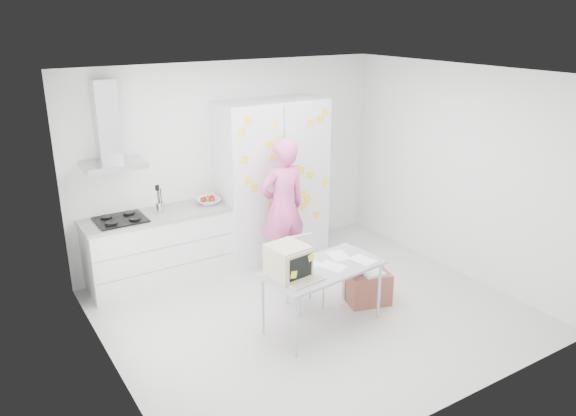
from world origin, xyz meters
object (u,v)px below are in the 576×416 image
desk (302,265)px  cardboard_box (368,286)px  person (283,207)px  chair (303,268)px

desk → cardboard_box: (1.05, 0.16, -0.60)m
person → cardboard_box: (0.42, -1.24, -0.71)m
cardboard_box → chair: bearing=152.9°
chair → cardboard_box: chair is taller
desk → chair: size_ratio=1.65×
person → desk: bearing=64.1°
desk → cardboard_box: bearing=1.9°
desk → chair: desk is taller
person → chair: bearing=71.1°
person → chair: size_ratio=2.15×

